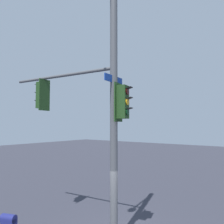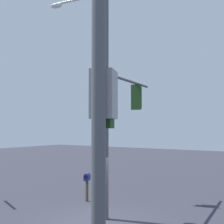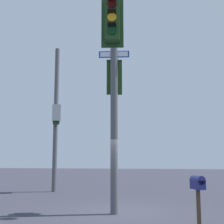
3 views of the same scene
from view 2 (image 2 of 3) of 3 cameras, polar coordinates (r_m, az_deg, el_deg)
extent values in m
plane|color=#31323D|center=(13.29, -3.11, -19.07)|extent=(80.00, 80.00, 0.00)
cylinder|color=#4C4F54|center=(13.04, -1.19, 2.10)|extent=(0.26, 0.26, 9.68)
ellipsoid|color=silver|center=(15.41, -10.05, 18.40)|extent=(0.43, 0.64, 0.20)
cylinder|color=#4C4F54|center=(15.35, 3.13, 5.60)|extent=(4.86, 0.73, 0.12)
cube|color=#1E3D19|center=(16.22, 4.62, 2.66)|extent=(0.34, 0.39, 1.10)
cube|color=#1E3D19|center=(16.07, 4.38, 2.72)|extent=(0.10, 0.56, 1.30)
cylinder|color=#2F0403|center=(16.41, 4.84, 3.80)|extent=(0.05, 0.22, 0.22)
cube|color=black|center=(16.49, 4.94, 4.18)|extent=(0.18, 0.22, 0.06)
cylinder|color=#F2A814|center=(16.37, 4.85, 2.62)|extent=(0.05, 0.22, 0.22)
cube|color=black|center=(16.45, 4.95, 3.01)|extent=(0.18, 0.22, 0.06)
cylinder|color=black|center=(16.34, 4.85, 1.43)|extent=(0.05, 0.22, 0.22)
cube|color=black|center=(16.42, 4.95, 1.83)|extent=(0.18, 0.22, 0.06)
cylinder|color=#4C4F54|center=(16.29, 4.61, 4.85)|extent=(0.04, 0.04, 0.15)
cube|color=#1E3D19|center=(12.73, -1.93, 1.94)|extent=(0.36, 0.41, 1.10)
cube|color=#1E3D19|center=(12.88, -1.60, 1.88)|extent=(0.14, 0.56, 1.30)
cylinder|color=#2F0403|center=(12.61, -2.26, 3.53)|extent=(0.07, 0.22, 0.22)
cube|color=black|center=(12.56, -2.41, 4.11)|extent=(0.19, 0.23, 0.06)
cylinder|color=#F2A814|center=(12.58, -2.26, 1.99)|extent=(0.07, 0.22, 0.22)
cube|color=black|center=(12.52, -2.41, 2.57)|extent=(0.19, 0.23, 0.06)
cylinder|color=black|center=(12.56, -2.26, 0.45)|extent=(0.07, 0.22, 0.22)
cube|color=black|center=(12.50, -2.42, 1.01)|extent=(0.19, 0.23, 0.06)
cube|color=navy|center=(13.12, -1.19, 5.31)|extent=(0.12, 1.10, 0.24)
cube|color=white|center=(13.14, -1.15, 5.30)|extent=(0.09, 1.00, 0.18)
cylinder|color=#4C4F54|center=(5.51, -2.45, 1.18)|extent=(0.25, 0.25, 8.22)
cube|color=#99999E|center=(5.92, -1.51, 3.17)|extent=(0.67, 0.61, 0.91)
cube|color=#1E3D19|center=(5.86, -1.62, 2.42)|extent=(0.40, 0.44, 1.10)
cylinder|color=#2F0403|center=(6.06, -1.19, 5.48)|extent=(0.10, 0.22, 0.22)
cube|color=black|center=(6.15, -1.00, 6.49)|extent=(0.22, 0.25, 0.06)
cylinder|color=#F2A814|center=(6.02, -1.19, 2.28)|extent=(0.10, 0.22, 0.22)
cube|color=black|center=(6.10, -1.01, 3.34)|extent=(0.22, 0.25, 0.06)
cylinder|color=black|center=(6.00, -1.20, -0.96)|extent=(0.10, 0.22, 0.22)
cube|color=black|center=(6.07, -1.01, 0.15)|extent=(0.22, 0.25, 0.06)
cube|color=#4C3823|center=(16.40, -4.55, -14.04)|extent=(0.10, 0.10, 1.05)
cube|color=navy|center=(16.28, -4.54, -11.82)|extent=(0.50, 0.39, 0.24)
cylinder|color=navy|center=(16.26, -4.54, -11.40)|extent=(0.50, 0.39, 0.24)
camera|label=1|loc=(14.81, -31.37, -1.30)|focal=35.38mm
camera|label=3|loc=(23.11, 11.19, -7.27)|focal=49.41mm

